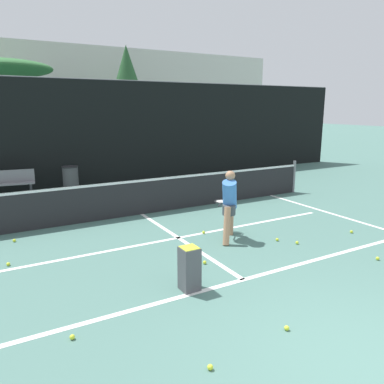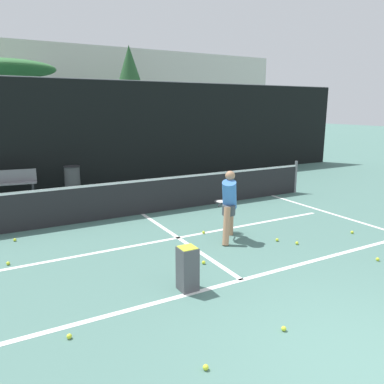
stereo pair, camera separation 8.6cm
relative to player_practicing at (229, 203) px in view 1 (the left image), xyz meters
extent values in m
cube|color=white|center=(-0.94, -1.79, -0.81)|extent=(11.00, 0.10, 0.01)
cube|color=white|center=(-0.94, 0.57, -0.81)|extent=(8.25, 0.10, 0.01)
cube|color=white|center=(-0.94, 0.46, -0.81)|extent=(0.10, 4.51, 0.01)
cube|color=white|center=(3.57, 0.46, -0.81)|extent=(0.10, 5.51, 0.01)
cylinder|color=slate|center=(4.56, 2.72, -0.28)|extent=(0.09, 0.09, 1.07)
cube|color=#232326|center=(-0.94, 2.72, -0.34)|extent=(11.00, 0.02, 0.95)
cube|color=white|center=(-0.94, 2.72, 0.11)|extent=(11.00, 0.03, 0.06)
cube|color=black|center=(-0.94, 7.44, 1.07)|extent=(24.00, 0.06, 3.78)
cylinder|color=slate|center=(-0.94, 7.44, 2.98)|extent=(24.00, 0.04, 0.04)
cylinder|color=tan|center=(0.19, 0.20, -0.47)|extent=(0.14, 0.14, 0.70)
cylinder|color=tan|center=(-0.23, -0.26, -0.42)|extent=(0.30, 0.31, 0.81)
cylinder|color=#3F474C|center=(-0.03, -0.04, -0.15)|extent=(0.29, 0.29, 0.21)
cylinder|color=#3F7ACC|center=(0.01, 0.00, 0.17)|extent=(0.46, 0.46, 0.74)
sphere|color=tan|center=(0.04, 0.03, 0.58)|extent=(0.21, 0.21, 0.21)
cylinder|color=#262628|center=(-0.06, 0.26, -0.10)|extent=(0.22, 0.24, 0.03)
torus|color=#262628|center=(0.15, 0.49, -0.10)|extent=(0.48, 0.48, 0.02)
cylinder|color=beige|center=(0.15, 0.49, -0.10)|extent=(0.37, 0.37, 0.01)
sphere|color=#D1E033|center=(1.77, -2.37, -0.78)|extent=(0.07, 0.07, 0.07)
sphere|color=#D1E033|center=(-4.32, 0.76, -0.78)|extent=(0.07, 0.07, 0.07)
sphere|color=#D1E033|center=(-1.39, -0.65, -0.78)|extent=(0.07, 0.07, 0.07)
sphere|color=#D1E033|center=(-1.33, -3.24, -0.78)|extent=(0.07, 0.07, 0.07)
sphere|color=#D1E033|center=(-3.79, -2.07, -0.78)|extent=(0.07, 0.07, 0.07)
sphere|color=#D1E033|center=(0.83, -0.65, -0.78)|extent=(0.07, 0.07, 0.07)
sphere|color=#D1E033|center=(-2.59, -3.38, -0.78)|extent=(0.07, 0.07, 0.07)
sphere|color=#D1E033|center=(-4.12, 2.07, -0.78)|extent=(0.07, 0.07, 0.07)
sphere|color=#D1E033|center=(-0.31, 0.54, -0.78)|extent=(0.07, 0.07, 0.07)
sphere|color=#D1E033|center=(-1.17, -0.92, -0.78)|extent=(0.07, 0.07, 0.07)
sphere|color=#D1E033|center=(2.67, -1.09, -0.78)|extent=(0.07, 0.07, 0.07)
sphere|color=#D1E033|center=(1.06, -1.00, -0.78)|extent=(0.07, 0.07, 0.07)
cube|color=#4C4C51|center=(-1.89, -1.64, -0.46)|extent=(0.28, 0.28, 0.70)
cube|color=#D1E033|center=(-1.89, -1.64, -0.13)|extent=(0.25, 0.25, 0.06)
cube|color=slate|center=(-3.84, 6.55, -0.37)|extent=(1.47, 0.56, 0.04)
cube|color=slate|center=(-3.81, 6.73, -0.16)|extent=(1.42, 0.24, 0.42)
cube|color=#333338|center=(-3.27, 6.47, -0.59)|extent=(0.06, 0.32, 0.44)
cylinder|color=#3F3F42|center=(-2.00, 6.44, -0.39)|extent=(0.51, 0.51, 0.85)
cylinder|color=black|center=(-2.00, 6.44, 0.05)|extent=(0.54, 0.54, 0.04)
cube|color=navy|center=(-1.01, 11.47, -0.36)|extent=(1.77, 4.10, 0.91)
cube|color=#1E2328|center=(-1.01, 11.26, 0.40)|extent=(1.49, 2.46, 0.61)
cylinder|color=black|center=(-0.22, 12.78, -0.51)|extent=(0.18, 0.60, 0.60)
cylinder|color=black|center=(-0.22, 10.15, -0.51)|extent=(0.18, 0.60, 0.60)
cylinder|color=brown|center=(-3.11, 15.90, 1.40)|extent=(0.28, 0.28, 4.43)
ellipsoid|color=#2D6633|center=(-3.11, 15.90, 3.96)|extent=(4.87, 4.87, 0.90)
cylinder|color=brown|center=(3.73, 16.39, 0.54)|extent=(0.28, 0.28, 2.71)
cone|color=#28562D|center=(3.73, 16.39, 3.79)|extent=(2.44, 2.44, 3.79)
cube|color=beige|center=(-0.94, 20.85, 2.61)|extent=(36.00, 2.40, 6.84)
camera|label=1|loc=(-4.52, -6.40, 2.00)|focal=35.00mm
camera|label=2|loc=(-4.44, -6.44, 2.00)|focal=35.00mm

